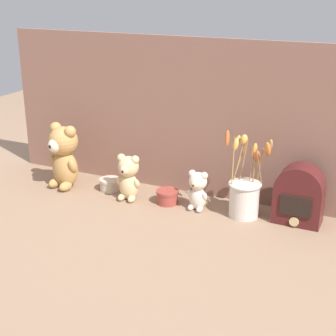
{
  "coord_description": "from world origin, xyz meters",
  "views": [
    {
      "loc": [
        0.8,
        -1.7,
        0.85
      ],
      "look_at": [
        0.0,
        0.02,
        0.15
      ],
      "focal_mm": 55.0,
      "sensor_mm": 36.0,
      "label": 1
    }
  ],
  "objects_px": {
    "teddy_bear_small": "(198,190)",
    "decorative_tin_short": "(110,184)",
    "flower_vase": "(245,193)",
    "teddy_bear_large": "(64,155)",
    "vintage_radio": "(299,196)",
    "decorative_tin_tall": "(168,197)",
    "teddy_bear_medium": "(128,176)"
  },
  "relations": [
    {
      "from": "flower_vase",
      "to": "vintage_radio",
      "type": "xyz_separation_m",
      "value": [
        0.19,
        0.03,
        0.01
      ]
    },
    {
      "from": "teddy_bear_small",
      "to": "decorative_tin_tall",
      "type": "xyz_separation_m",
      "value": [
        -0.13,
        0.0,
        -0.06
      ]
    },
    {
      "from": "flower_vase",
      "to": "vintage_radio",
      "type": "relative_size",
      "value": 1.49
    },
    {
      "from": "teddy_bear_small",
      "to": "decorative_tin_short",
      "type": "distance_m",
      "value": 0.41
    },
    {
      "from": "decorative_tin_tall",
      "to": "vintage_radio",
      "type": "bearing_deg",
      "value": 5.27
    },
    {
      "from": "decorative_tin_tall",
      "to": "flower_vase",
      "type": "bearing_deg",
      "value": 3.43
    },
    {
      "from": "teddy_bear_large",
      "to": "decorative_tin_tall",
      "type": "xyz_separation_m",
      "value": [
        0.48,
        0.03,
        -0.12
      ]
    },
    {
      "from": "vintage_radio",
      "to": "decorative_tin_tall",
      "type": "relative_size",
      "value": 2.48
    },
    {
      "from": "teddy_bear_large",
      "to": "decorative_tin_tall",
      "type": "distance_m",
      "value": 0.49
    },
    {
      "from": "decorative_tin_tall",
      "to": "decorative_tin_short",
      "type": "relative_size",
      "value": 0.99
    },
    {
      "from": "flower_vase",
      "to": "decorative_tin_tall",
      "type": "xyz_separation_m",
      "value": [
        -0.31,
        -0.02,
        -0.07
      ]
    },
    {
      "from": "flower_vase",
      "to": "teddy_bear_small",
      "type": "bearing_deg",
      "value": -173.11
    },
    {
      "from": "decorative_tin_short",
      "to": "vintage_radio",
      "type": "bearing_deg",
      "value": 1.94
    },
    {
      "from": "decorative_tin_tall",
      "to": "decorative_tin_short",
      "type": "bearing_deg",
      "value": 175.96
    },
    {
      "from": "teddy_bear_large",
      "to": "decorative_tin_short",
      "type": "relative_size",
      "value": 3.07
    },
    {
      "from": "teddy_bear_large",
      "to": "vintage_radio",
      "type": "distance_m",
      "value": 0.98
    },
    {
      "from": "teddy_bear_large",
      "to": "decorative_tin_tall",
      "type": "relative_size",
      "value": 3.1
    },
    {
      "from": "teddy_bear_large",
      "to": "flower_vase",
      "type": "xyz_separation_m",
      "value": [
        0.79,
        0.05,
        -0.05
      ]
    },
    {
      "from": "teddy_bear_large",
      "to": "decorative_tin_short",
      "type": "distance_m",
      "value": 0.23
    },
    {
      "from": "teddy_bear_small",
      "to": "decorative_tin_tall",
      "type": "relative_size",
      "value": 1.76
    },
    {
      "from": "teddy_bear_large",
      "to": "flower_vase",
      "type": "distance_m",
      "value": 0.79
    },
    {
      "from": "teddy_bear_large",
      "to": "flower_vase",
      "type": "height_order",
      "value": "flower_vase"
    },
    {
      "from": "teddy_bear_large",
      "to": "flower_vase",
      "type": "bearing_deg",
      "value": 3.6
    },
    {
      "from": "vintage_radio",
      "to": "flower_vase",
      "type": "bearing_deg",
      "value": -171.83
    },
    {
      "from": "vintage_radio",
      "to": "decorative_tin_short",
      "type": "distance_m",
      "value": 0.79
    },
    {
      "from": "teddy_bear_small",
      "to": "vintage_radio",
      "type": "bearing_deg",
      "value": 7.55
    },
    {
      "from": "teddy_bear_small",
      "to": "vintage_radio",
      "type": "relative_size",
      "value": 0.71
    },
    {
      "from": "teddy_bear_large",
      "to": "teddy_bear_medium",
      "type": "height_order",
      "value": "teddy_bear_large"
    },
    {
      "from": "teddy_bear_medium",
      "to": "teddy_bear_small",
      "type": "relative_size",
      "value": 1.2
    },
    {
      "from": "flower_vase",
      "to": "decorative_tin_tall",
      "type": "bearing_deg",
      "value": -176.57
    },
    {
      "from": "teddy_bear_small",
      "to": "flower_vase",
      "type": "distance_m",
      "value": 0.18
    },
    {
      "from": "teddy_bear_medium",
      "to": "flower_vase",
      "type": "distance_m",
      "value": 0.47
    }
  ]
}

